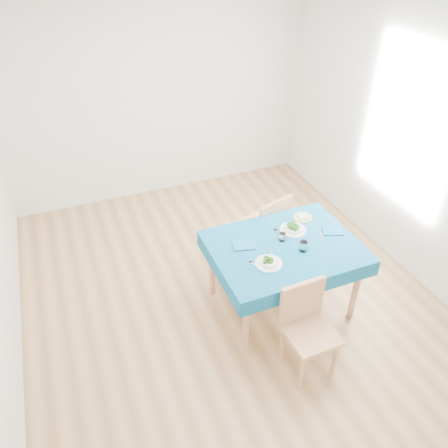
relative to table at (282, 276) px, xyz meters
name	(u,v)px	position (x,y,z in m)	size (l,w,h in m)	color
room_shell	(224,178)	(-0.44, 0.41, 0.97)	(4.02, 4.52, 2.73)	olive
table	(282,276)	(0.00, 0.00, 0.00)	(1.35, 1.03, 0.76)	navy
chair_near	(312,328)	(-0.15, -0.76, 0.12)	(0.40, 0.44, 1.00)	#AF7B52
chair_far	(262,216)	(0.16, 0.77, 0.18)	(0.45, 0.49, 1.11)	#AF7B52
bowl_near	(269,261)	(-0.26, -0.17, 0.42)	(0.24, 0.24, 0.07)	white
bowl_far	(293,227)	(0.18, 0.18, 0.42)	(0.26, 0.26, 0.08)	white
fork_near	(256,265)	(-0.37, -0.15, 0.38)	(0.02, 0.16, 0.00)	silver
knife_near	(273,255)	(-0.17, -0.08, 0.38)	(0.01, 0.19, 0.00)	silver
fork_far	(280,234)	(0.04, 0.17, 0.38)	(0.02, 0.18, 0.00)	silver
knife_far	(322,235)	(0.39, 0.00, 0.38)	(0.02, 0.20, 0.00)	silver
napkin_near	(244,245)	(-0.35, 0.14, 0.39)	(0.21, 0.14, 0.01)	#0E537A
napkin_far	(333,231)	(0.52, 0.02, 0.38)	(0.19, 0.13, 0.01)	#0E537A
tumbler_center	(282,237)	(0.01, 0.08, 0.42)	(0.06, 0.06, 0.08)	white
tumbler_side	(303,246)	(0.12, -0.12, 0.43)	(0.07, 0.07, 0.10)	white
side_plate	(303,217)	(0.38, 0.33, 0.38)	(0.19, 0.19, 0.01)	#B2D769
bread_slice	(303,216)	(0.38, 0.33, 0.40)	(0.10, 0.10, 0.02)	beige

